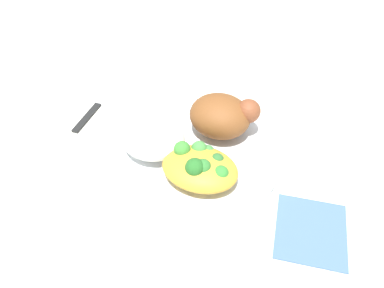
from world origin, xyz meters
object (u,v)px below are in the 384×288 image
Objects in this scene: plate at (192,152)px; knife at (98,104)px; rice_pile at (153,138)px; napkin at (311,230)px; roasted_chicken at (222,116)px; fork at (103,113)px; mac_cheese_with_broccoli at (200,167)px.

plate is 0.21m from knife.
rice_pile is 0.94× the size of napkin.
napkin is at bearing -10.94° from rice_pile.
plate is 0.07m from rice_pile.
plate is 2.55× the size of roasted_chicken.
napkin is (0.20, -0.07, -0.01)m from plate.
roasted_chicken is 0.22m from napkin.
roasted_chicken is at bearing 3.90° from fork.
plate is 0.21m from napkin.
plate is at bearing 160.50° from napkin.
roasted_chicken is 0.57× the size of knife.
mac_cheese_with_broccoli is 0.17m from napkin.
roasted_chicken is 1.10× the size of rice_pile.
knife is (-0.24, 0.11, -0.04)m from mac_cheese_with_broccoli.
fork is 0.75× the size of knife.
rice_pile reaches higher than fork.
roasted_chicken reaches higher than rice_pile.
fork reaches higher than napkin.
mac_cheese_with_broccoli is (0.09, -0.03, -0.00)m from rice_pile.
roasted_chicken is 0.77× the size of fork.
napkin is at bearing -17.46° from knife.
fork is at bearing 163.95° from napkin.
plate reaches higher than knife.
fork is (-0.13, 0.06, -0.04)m from rice_pile.
roasted_chicken is at bearing 143.43° from napkin.
knife is at bearing 155.93° from mac_cheese_with_broccoli.
knife reaches higher than napkin.
napkin is (0.41, -0.13, -0.00)m from knife.
rice_pile is at bearing 162.16° from mac_cheese_with_broccoli.
roasted_chicken is 1.03× the size of napkin.
knife is (-0.21, 0.06, -0.01)m from plate.
knife is at bearing 162.54° from napkin.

